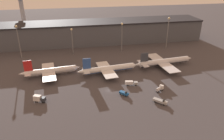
{
  "coord_description": "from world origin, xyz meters",
  "views": [
    {
      "loc": [
        -18.69,
        -110.24,
        66.12
      ],
      "look_at": [
        4.49,
        15.32,
        6.0
      ],
      "focal_mm": 35.0,
      "sensor_mm": 36.0,
      "label": 1
    }
  ],
  "objects": [
    {
      "name": "service_vehicle_3",
      "position": [
        7.41,
        -6.55,
        1.27
      ],
      "size": [
        5.2,
        5.56,
        2.7
      ],
      "rotation": [
        0.0,
        0.0,
        -0.86
      ],
      "color": "#195199",
      "rests_on": "ground"
    },
    {
      "name": "service_vehicle_2",
      "position": [
        14.33,
        4.18,
        1.58
      ],
      "size": [
        7.94,
        3.51,
        2.73
      ],
      "rotation": [
        0.0,
        0.0,
        -0.18
      ],
      "color": "#9EA3A8",
      "rests_on": "ground"
    },
    {
      "name": "terminal_building",
      "position": [
        0.0,
        93.16,
        10.27
      ],
      "size": [
        209.66,
        28.89,
        20.45
      ],
      "color": "#4C515B",
      "rests_on": "ground"
    },
    {
      "name": "lamp_post_3",
      "position": [
        63.16,
        64.61,
        17.45
      ],
      "size": [
        1.8,
        1.8,
        27.82
      ],
      "color": "slate",
      "rests_on": "ground"
    },
    {
      "name": "service_vehicle_4",
      "position": [
        24.63,
        -18.01,
        1.32
      ],
      "size": [
        7.18,
        7.21,
        2.77
      ],
      "rotation": [
        0.0,
        0.0,
        -0.79
      ],
      "color": "#9EA3A8",
      "rests_on": "ground"
    },
    {
      "name": "lamp_post_2",
      "position": [
        22.12,
        64.61,
        15.73
      ],
      "size": [
        1.8,
        1.8,
        24.69
      ],
      "color": "slate",
      "rests_on": "ground"
    },
    {
      "name": "service_vehicle_0",
      "position": [
        29.15,
        -5.87,
        1.7
      ],
      "size": [
        5.58,
        4.75,
        3.2
      ],
      "rotation": [
        0.0,
        0.0,
        0.61
      ],
      "color": "white",
      "rests_on": "ground"
    },
    {
      "name": "airplane_1",
      "position": [
        3.22,
        22.98,
        3.41
      ],
      "size": [
        43.56,
        28.38,
        12.85
      ],
      "rotation": [
        0.0,
        0.0,
        0.12
      ],
      "color": "white",
      "rests_on": "ground"
    },
    {
      "name": "ground",
      "position": [
        0.0,
        0.0,
        0.0
      ],
      "size": [
        600.0,
        600.0,
        0.0
      ],
      "primitive_type": "plane",
      "color": "#423F44"
    },
    {
      "name": "lamp_post_1",
      "position": [
        -19.49,
        64.61,
        14.32
      ],
      "size": [
        1.8,
        1.8,
        22.15
      ],
      "color": "slate",
      "rests_on": "ground"
    },
    {
      "name": "airplane_0",
      "position": [
        -35.43,
        26.82,
        3.33
      ],
      "size": [
        40.62,
        30.2,
        12.51
      ],
      "rotation": [
        0.0,
        0.0,
        0.12
      ],
      "color": "silver",
      "rests_on": "ground"
    },
    {
      "name": "lamp_post_0",
      "position": [
        -60.8,
        64.61,
        16.67
      ],
      "size": [
        1.8,
        1.8,
        26.4
      ],
      "color": "slate",
      "rests_on": "ground"
    },
    {
      "name": "control_tower",
      "position": [
        -70.77,
        144.95,
        24.56
      ],
      "size": [
        9.0,
        9.0,
        42.23
      ],
      "color": "#99999E",
      "rests_on": "ground"
    },
    {
      "name": "airplane_2",
      "position": [
        45.28,
        27.37,
        3.55
      ],
      "size": [
        47.1,
        36.85,
        12.18
      ],
      "rotation": [
        0.0,
        0.0,
        0.12
      ],
      "color": "silver",
      "rests_on": "ground"
    },
    {
      "name": "service_vehicle_1",
      "position": [
        -39.32,
        -4.76,
        2.06
      ],
      "size": [
        6.85,
        4.58,
        3.76
      ],
      "rotation": [
        0.0,
        0.0,
        -0.39
      ],
      "color": "#282D38",
      "rests_on": "ground"
    }
  ]
}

